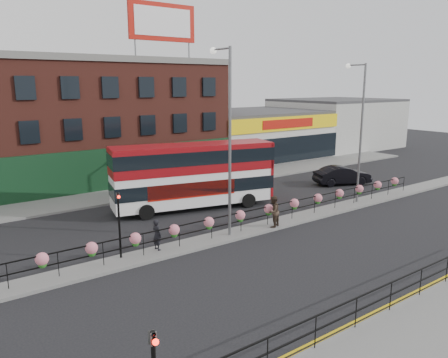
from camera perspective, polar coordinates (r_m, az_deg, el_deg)
ground at (r=25.44m, az=4.01°, el=-6.69°), size 120.00×120.00×0.00m
north_pavement at (r=35.07m, az=-8.69°, el=-1.32°), size 60.00×4.00×0.15m
median at (r=25.41m, az=4.01°, el=-6.53°), size 60.00×1.60×0.15m
yellow_line_inner at (r=19.62m, az=23.08°, el=-13.67°), size 60.00×0.10×0.01m
yellow_line_outer at (r=19.55m, az=23.55°, el=-13.82°), size 60.00×0.10×0.01m
brick_building at (r=40.13m, az=-19.39°, el=7.16°), size 25.00×12.21×10.30m
supermarket at (r=49.90m, az=3.45°, el=5.86°), size 15.00×12.25×5.30m
warehouse_east at (r=60.33m, az=14.36°, el=7.11°), size 14.50×12.00×6.30m
billboard at (r=38.22m, az=-8.04°, el=19.61°), size 6.00×0.29×4.40m
median_railing at (r=25.11m, az=4.04°, el=-4.43°), size 30.04×0.56×1.23m
south_railing at (r=17.47m, az=21.01°, el=-13.33°), size 20.04×0.05×1.12m
double_decker_bus at (r=29.11m, az=-3.94°, el=1.26°), size 11.14×4.92×4.39m
car at (r=37.79m, az=15.19°, el=0.47°), size 4.88×5.85×1.56m
pedestrian_a at (r=22.12m, az=-8.75°, el=-7.20°), size 0.69×0.55×1.58m
pedestrian_b at (r=25.38m, az=6.44°, el=-4.24°), size 1.34×1.26×1.84m
lamp_column_west at (r=23.13m, az=0.39°, el=6.90°), size 0.36×1.76×10.02m
lamp_column_east at (r=31.34m, az=17.21°, el=7.21°), size 0.34×1.66×9.48m
traffic_light_median at (r=21.03m, az=-13.61°, el=-4.07°), size 0.15×0.28×3.65m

